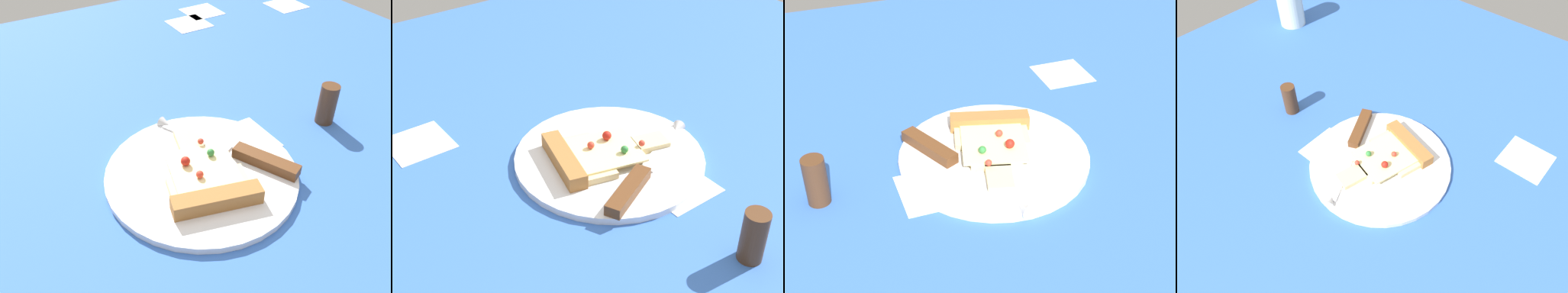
% 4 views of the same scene
% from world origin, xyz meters
% --- Properties ---
extents(ground_plane, '(1.39, 1.39, 0.03)m').
position_xyz_m(ground_plane, '(0.00, 0.00, -0.01)').
color(ground_plane, '#3360B7').
rests_on(ground_plane, ground).
extents(plate, '(0.27, 0.27, 0.01)m').
position_xyz_m(plate, '(-0.02, -0.03, 0.01)').
color(plate, silver).
rests_on(plate, ground_plane).
extents(pizza_slice, '(0.13, 0.19, 0.03)m').
position_xyz_m(pizza_slice, '(-0.02, -0.06, 0.02)').
color(pizza_slice, beige).
rests_on(pizza_slice, plate).
extents(knife, '(0.12, 0.23, 0.02)m').
position_xyz_m(knife, '(0.05, -0.03, 0.02)').
color(knife, silver).
rests_on(knife, plate).
extents(pepper_shaker, '(0.03, 0.03, 0.07)m').
position_xyz_m(pepper_shaker, '(0.23, -0.02, 0.03)').
color(pepper_shaker, '#4C2D19').
rests_on(pepper_shaker, ground_plane).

